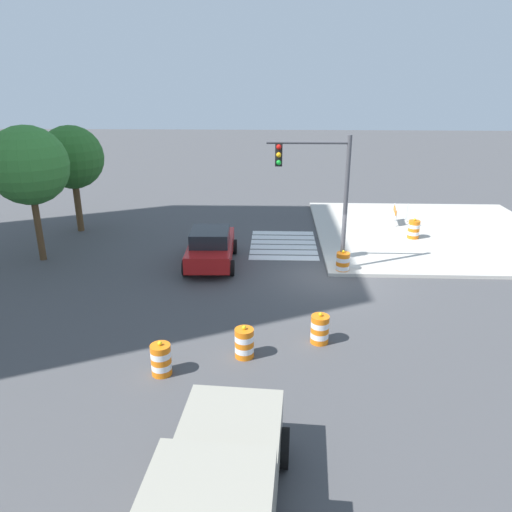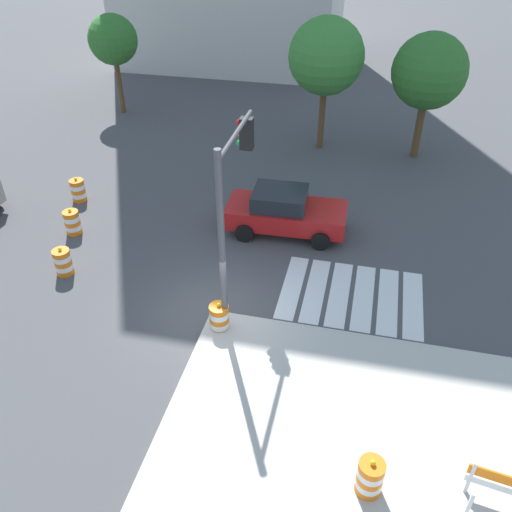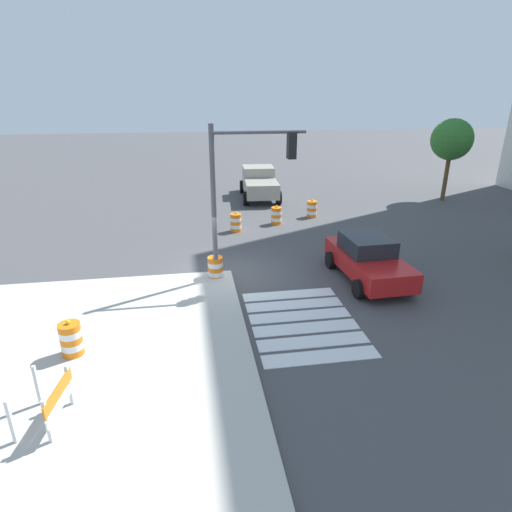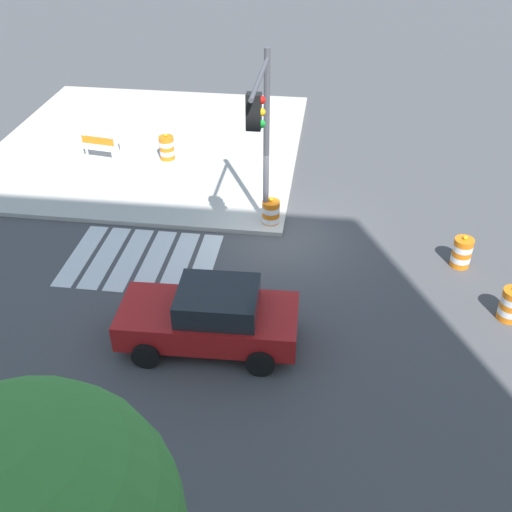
% 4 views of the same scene
% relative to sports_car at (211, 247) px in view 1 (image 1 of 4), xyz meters
% --- Properties ---
extents(ground_plane, '(120.00, 120.00, 0.00)m').
position_rel_sports_car_xyz_m(ground_plane, '(-1.26, -5.00, -0.81)').
color(ground_plane, '#474749').
extents(sidewalk_corner, '(12.00, 12.00, 0.15)m').
position_rel_sports_car_xyz_m(sidewalk_corner, '(4.74, -11.00, -0.74)').
color(sidewalk_corner, '#BCB7AD').
rests_on(sidewalk_corner, ground).
extents(crosswalk_stripes, '(4.35, 3.20, 0.02)m').
position_rel_sports_car_xyz_m(crosswalk_stripes, '(2.74, -3.20, -0.80)').
color(crosswalk_stripes, silver).
rests_on(crosswalk_stripes, ground).
extents(sports_car, '(4.37, 2.26, 1.63)m').
position_rel_sports_car_xyz_m(sports_car, '(0.00, 0.00, 0.00)').
color(sports_car, red).
rests_on(sports_car, ground).
extents(pickup_truck, '(5.26, 2.60, 1.92)m').
position_rel_sports_car_xyz_m(pickup_truck, '(-13.60, -1.83, 0.16)').
color(pickup_truck, gray).
rests_on(pickup_truck, ground).
extents(traffic_barrel_near_corner, '(0.56, 0.56, 1.02)m').
position_rel_sports_car_xyz_m(traffic_barrel_near_corner, '(-8.43, 0.30, -0.36)').
color(traffic_barrel_near_corner, orange).
rests_on(traffic_barrel_near_corner, ground).
extents(traffic_barrel_crosswalk_end, '(0.56, 0.56, 1.02)m').
position_rel_sports_car_xyz_m(traffic_barrel_crosswalk_end, '(-6.54, -4.19, -0.36)').
color(traffic_barrel_crosswalk_end, orange).
rests_on(traffic_barrel_crosswalk_end, ground).
extents(traffic_barrel_median_near, '(0.56, 0.56, 1.02)m').
position_rel_sports_car_xyz_m(traffic_barrel_median_near, '(-0.82, -5.62, -0.36)').
color(traffic_barrel_median_near, orange).
rests_on(traffic_barrel_median_near, ground).
extents(traffic_barrel_median_far, '(0.56, 0.56, 1.02)m').
position_rel_sports_car_xyz_m(traffic_barrel_median_far, '(-7.45, -1.92, -0.36)').
color(traffic_barrel_median_far, orange).
rests_on(traffic_barrel_median_far, ground).
extents(traffic_barrel_on_sidewalk, '(0.56, 0.56, 1.02)m').
position_rel_sports_car_xyz_m(traffic_barrel_on_sidewalk, '(3.63, -9.70, -0.21)').
color(traffic_barrel_on_sidewalk, orange).
rests_on(traffic_barrel_on_sidewalk, sidewalk_corner).
extents(construction_barricade, '(1.33, 0.95, 1.00)m').
position_rel_sports_car_xyz_m(construction_barricade, '(6.16, -9.48, -0.09)').
color(construction_barricade, silver).
rests_on(construction_barricade, sidewalk_corner).
extents(traffic_light_pole, '(0.47, 3.29, 5.50)m').
position_rel_sports_car_xyz_m(traffic_light_pole, '(-0.67, -4.46, 3.10)').
color(traffic_light_pole, '#4C4C51').
rests_on(traffic_light_pole, sidewalk_corner).
extents(street_tree_streetside_near, '(3.20, 3.20, 5.50)m').
position_rel_sports_car_xyz_m(street_tree_streetside_near, '(4.70, 7.62, 3.06)').
color(street_tree_streetside_near, brown).
rests_on(street_tree_streetside_near, ground).
extents(street_tree_streetside_far, '(3.34, 3.34, 5.90)m').
position_rel_sports_car_xyz_m(street_tree_streetside_far, '(0.28, 7.66, 3.40)').
color(street_tree_streetside_far, brown).
rests_on(street_tree_streetside_far, ground).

